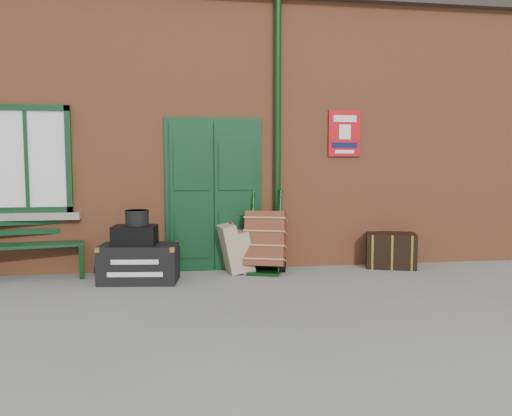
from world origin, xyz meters
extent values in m
plane|color=gray|center=(0.00, 0.00, 0.00)|extent=(80.00, 80.00, 0.00)
cube|color=#A95B36|center=(0.00, 3.50, 2.00)|extent=(10.00, 4.00, 4.00)
cube|color=#38302B|center=(0.00, 3.50, 4.15)|extent=(10.30, 4.30, 0.30)
cube|color=#0D3318|center=(-0.30, 1.46, 1.10)|extent=(1.42, 0.12, 2.32)
cube|color=white|center=(-2.90, 1.45, 1.65)|extent=(1.20, 0.08, 1.50)
cylinder|color=black|center=(0.65, 1.42, 2.00)|extent=(0.10, 0.10, 4.00)
cube|color=red|center=(1.70, 1.47, 2.05)|extent=(0.50, 0.03, 0.70)
cube|color=#0D3318|center=(-2.93, 1.21, 0.47)|extent=(1.62, 0.68, 0.04)
cube|color=#0D3318|center=(-2.97, 1.44, 0.77)|extent=(1.56, 0.31, 0.42)
cube|color=black|center=(-2.18, 1.34, 0.24)|extent=(0.14, 0.48, 0.47)
cube|color=black|center=(-1.35, 0.84, 0.25)|extent=(1.08, 0.68, 0.51)
cube|color=black|center=(-1.40, 0.84, 0.64)|extent=(0.61, 0.47, 0.25)
cylinder|color=black|center=(-1.37, 0.87, 0.87)|extent=(0.34, 0.34, 0.20)
cube|color=tan|center=(-0.08, 1.25, 0.36)|extent=(0.40, 0.54, 0.72)
cube|color=tan|center=(0.10, 1.25, 0.31)|extent=(0.34, 0.48, 0.62)
cube|color=black|center=(0.39, 1.07, 0.02)|extent=(0.54, 0.45, 0.05)
cylinder|color=black|center=(0.25, 1.29, 0.60)|extent=(0.13, 0.32, 1.17)
cylinder|color=black|center=(0.64, 1.17, 0.60)|extent=(0.13, 0.32, 1.17)
cylinder|color=black|center=(0.19, 1.32, 0.11)|extent=(0.11, 0.23, 0.22)
cylinder|color=black|center=(0.70, 1.17, 0.11)|extent=(0.11, 0.23, 0.22)
cube|color=brown|center=(0.44, 1.21, 0.48)|extent=(0.73, 0.76, 0.87)
cube|color=black|center=(2.39, 1.25, 0.26)|extent=(0.85, 0.69, 0.53)
camera|label=1|loc=(-0.78, -5.91, 1.58)|focal=35.00mm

